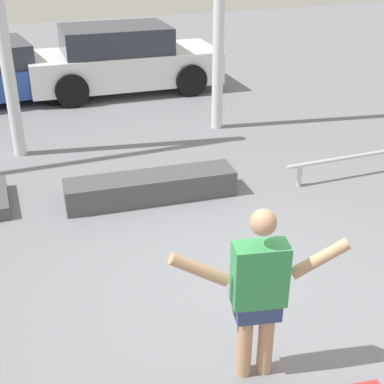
# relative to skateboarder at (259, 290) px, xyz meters

# --- Properties ---
(ground_plane) EXTENTS (36.00, 36.00, 0.00)m
(ground_plane) POSITION_rel_skateboarder_xyz_m (0.42, 0.99, -0.86)
(ground_plane) COLOR slate
(skateboarder) EXTENTS (1.41, 0.41, 1.57)m
(skateboarder) POSITION_rel_skateboarder_xyz_m (0.00, 0.00, 0.00)
(skateboarder) COLOR tan
(skateboarder) RESTS_ON ground_plane
(grind_box) EXTENTS (2.37, 0.72, 0.35)m
(grind_box) POSITION_rel_skateboarder_xyz_m (0.17, 3.38, -0.68)
(grind_box) COLOR #47474C
(grind_box) RESTS_ON ground_plane
(grind_rail) EXTENTS (2.33, 0.11, 0.35)m
(grind_rail) POSITION_rel_skateboarder_xyz_m (3.25, 2.97, -0.58)
(grind_rail) COLOR #B7BABF
(grind_rail) RESTS_ON ground_plane
(parked_car_white) EXTENTS (4.26, 2.08, 1.44)m
(parked_car_white) POSITION_rel_skateboarder_xyz_m (1.23, 8.73, -0.16)
(parked_car_white) COLOR white
(parked_car_white) RESTS_ON ground_plane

